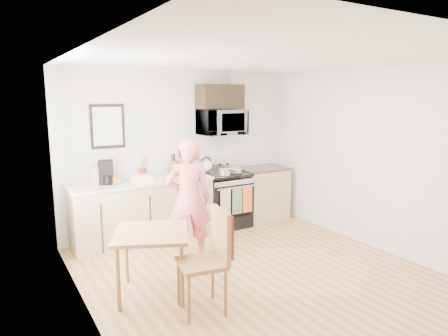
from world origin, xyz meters
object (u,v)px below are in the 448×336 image
microwave (221,122)px  dining_table (152,239)px  person (189,200)px  cake (235,170)px  range (225,201)px  chair (215,245)px

microwave → dining_table: microwave is taller
person → cake: bearing=-126.7°
range → dining_table: 2.55m
microwave → dining_table: 2.84m
range → dining_table: (-1.93, -1.65, 0.21)m
person → cake: 1.55m
range → chair: range is taller
cake → dining_table: bearing=-143.3°
range → microwave: size_ratio=1.53×
chair → cake: size_ratio=4.11×
dining_table → cake: cake is taller
dining_table → cake: 2.61m
range → cake: bearing=-36.7°
microwave → chair: (-1.48, -2.37, -1.07)m
person → microwave: bearing=-117.3°
microwave → person: (-1.14, -1.07, -0.93)m
microwave → person: size_ratio=0.46×
microwave → chair: microwave is taller
person → cake: person is taller
dining_table → microwave: bearing=42.3°
range → person: 1.54m
microwave → cake: microwave is taller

